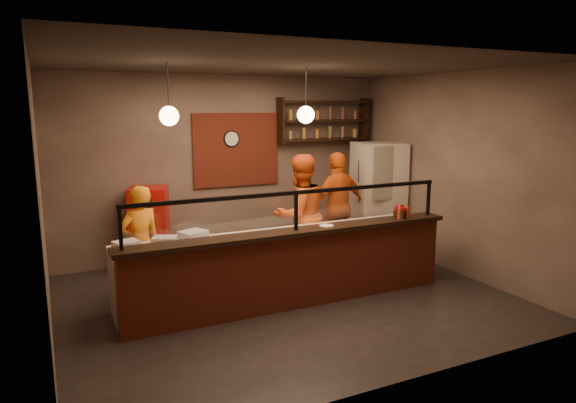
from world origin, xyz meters
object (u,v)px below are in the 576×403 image
cook_mid (300,215)px  pepper_mill (402,211)px  red_cooler (150,229)px  pizza_dough (267,236)px  cook_right (338,206)px  fridge (378,197)px  wall_clock (231,139)px  condiment_caddy (401,214)px  cook_left (140,243)px

cook_mid → pepper_mill: (1.08, -1.20, 0.19)m
red_cooler → pizza_dough: red_cooler is taller
cook_right → fridge: (0.97, 0.20, 0.06)m
cook_mid → pizza_dough: bearing=31.4°
wall_clock → condiment_caddy: bearing=-59.5°
wall_clock → red_cooler: 2.12m
pizza_dough → red_cooler: bearing=121.1°
cook_mid → condiment_caddy: size_ratio=9.45×
fridge → condiment_caddy: bearing=-103.2°
wall_clock → cook_left: (-1.92, -1.59, -1.30)m
wall_clock → pizza_dough: bearing=-98.1°
cook_left → cook_mid: size_ratio=0.83×
cook_mid → pepper_mill: size_ratio=10.65×
fridge → red_cooler: bearing=-176.5°
cook_left → fridge: 4.47m
wall_clock → cook_left: wall_clock is taller
cook_left → red_cooler: cook_left is taller
cook_left → red_cooler: (0.37, 1.28, -0.11)m
pizza_dough → condiment_caddy: 2.02m
wall_clock → cook_left: bearing=-140.3°
pizza_dough → pepper_mill: (1.99, -0.42, 0.25)m
cook_right → condiment_caddy: cook_right is taller
cook_mid → pepper_mill: cook_mid is taller
red_cooler → condiment_caddy: red_cooler is taller
cook_left → condiment_caddy: bearing=143.4°
wall_clock → condiment_caddy: 3.35m
wall_clock → pepper_mill: bearing=-58.8°
cook_right → pizza_dough: bearing=23.5°
cook_right → pepper_mill: size_ratio=10.48×
cook_mid → pizza_dough: (-0.91, -0.78, -0.06)m
fridge → wall_clock: bearing=171.7°
pizza_dough → cook_mid: bearing=40.6°
fridge → cook_left: bearing=-159.2°
red_cooler → condiment_caddy: 4.03m
wall_clock → pepper_mill: size_ratio=1.65×
cook_right → pepper_mill: 1.61m
fridge → red_cooler: (-4.05, 0.64, -0.32)m
cook_mid → cook_left: bearing=-8.1°
cook_left → red_cooler: size_ratio=1.17×
cook_left → pizza_dough: 1.75m
cook_right → pizza_dough: 2.20m
fridge → red_cooler: 4.11m
cook_left → cook_right: (3.45, 0.44, 0.15)m
condiment_caddy → pepper_mill: bearing=32.8°
cook_left → pepper_mill: 3.77m
red_cooler → cook_left: bearing=-87.2°
cook_left → fridge: bearing=169.9°
fridge → condiment_caddy: 2.01m
cook_left → cook_mid: (2.50, 0.05, 0.16)m
cook_mid → fridge: bearing=-172.2°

